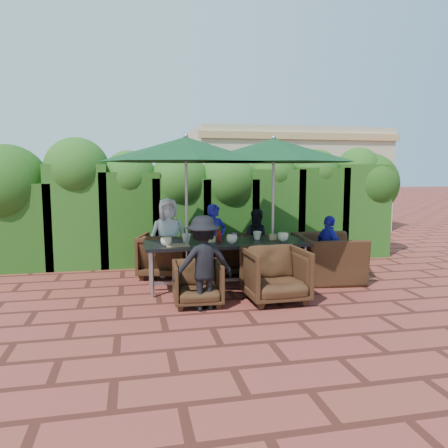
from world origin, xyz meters
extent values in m
plane|color=maroon|center=(0.00, 0.00, 0.00)|extent=(80.00, 80.00, 0.00)
cube|color=black|center=(0.02, 0.13, 0.72)|extent=(2.63, 0.90, 0.05)
cube|color=gray|center=(0.02, 0.13, 0.12)|extent=(2.43, 0.05, 0.05)
cylinder|color=gray|center=(-1.20, -0.22, 0.35)|extent=(0.05, 0.05, 0.70)
cylinder|color=gray|center=(-1.20, 0.48, 0.35)|extent=(0.05, 0.05, 0.70)
cylinder|color=gray|center=(1.23, -0.22, 0.35)|extent=(0.05, 0.05, 0.70)
cylinder|color=gray|center=(1.23, 0.48, 0.35)|extent=(0.05, 0.05, 0.70)
cylinder|color=gray|center=(-0.63, 0.10, 0.01)|extent=(0.44, 0.44, 0.03)
cylinder|color=gray|center=(-0.63, 0.10, 1.20)|extent=(0.04, 0.04, 2.40)
cone|color=#0B3217|center=(-0.63, 0.10, 2.22)|extent=(2.62, 2.62, 0.38)
sphere|color=gray|center=(-0.63, 0.10, 2.42)|extent=(0.08, 0.08, 0.08)
cylinder|color=gray|center=(0.81, 0.17, 0.01)|extent=(0.44, 0.44, 0.03)
cylinder|color=gray|center=(0.81, 0.17, 1.20)|extent=(0.04, 0.04, 2.40)
cone|color=#0B3217|center=(0.81, 0.17, 2.22)|extent=(2.65, 2.65, 0.38)
sphere|color=gray|center=(0.81, 0.17, 2.42)|extent=(0.08, 0.08, 0.08)
imported|color=black|center=(-0.92, 1.08, 0.43)|extent=(1.02, 0.99, 0.86)
imported|color=black|center=(0.12, 0.98, 0.41)|extent=(0.95, 0.91, 0.82)
imported|color=black|center=(0.91, 1.05, 0.40)|extent=(1.01, 0.98, 0.81)
imported|color=black|center=(-0.59, -0.71, 0.35)|extent=(0.69, 0.65, 0.69)
imported|color=black|center=(0.54, -0.78, 0.43)|extent=(0.87, 0.82, 0.87)
imported|color=black|center=(1.84, 0.25, 0.52)|extent=(0.91, 1.27, 1.04)
imported|color=silver|center=(-0.84, 1.15, 0.70)|extent=(0.73, 0.48, 1.41)
imported|color=#221EA5|center=(-0.01, 1.00, 0.65)|extent=(0.58, 0.53, 1.30)
imported|color=black|center=(0.81, 1.01, 0.59)|extent=(0.63, 0.46, 1.19)
imported|color=black|center=(-0.54, -0.92, 0.65)|extent=(0.87, 0.50, 1.29)
imported|color=#221EA5|center=(1.78, 0.09, 0.57)|extent=(0.46, 0.72, 1.14)
imported|color=#C64674|center=(-0.30, 1.09, 0.37)|extent=(0.32, 0.29, 0.74)
imported|color=#80479B|center=(0.40, 1.17, 0.37)|extent=(0.29, 0.24, 0.75)
imported|color=#227F35|center=(1.65, 4.24, 0.80)|extent=(1.57, 0.81, 1.61)
imported|color=#C64674|center=(2.78, 4.33, 0.77)|extent=(0.86, 0.73, 1.55)
imported|color=gray|center=(3.20, 4.26, 0.89)|extent=(1.24, 1.05, 1.78)
imported|color=beige|center=(-0.97, -0.05, 0.82)|extent=(0.17, 0.17, 0.14)
imported|color=beige|center=(-0.63, 0.20, 0.82)|extent=(0.15, 0.15, 0.14)
imported|color=beige|center=(0.07, -0.03, 0.82)|extent=(0.18, 0.18, 0.14)
imported|color=beige|center=(0.57, 0.26, 0.82)|extent=(0.15, 0.15, 0.14)
imported|color=beige|center=(0.93, 0.00, 0.82)|extent=(0.18, 0.18, 0.14)
cylinder|color=#B20C0A|center=(-0.08, 0.20, 0.83)|extent=(0.04, 0.04, 0.17)
cylinder|color=#4C230C|center=(-0.11, 0.23, 0.83)|extent=(0.04, 0.04, 0.17)
cube|color=#996C4A|center=(-0.80, -0.08, 0.76)|extent=(0.35, 0.25, 0.02)
cube|color=tan|center=(-0.23, 0.15, 0.80)|extent=(0.12, 0.06, 0.10)
cube|color=tan|center=(0.81, 0.16, 0.80)|extent=(0.12, 0.06, 0.10)
cube|color=#1A3E10|center=(-3.50, 2.30, 0.83)|extent=(1.15, 0.95, 1.66)
sphere|color=#1A3E10|center=(-3.50, 2.30, 1.56)|extent=(0.95, 0.95, 0.95)
cube|color=#1A3E10|center=(-2.50, 2.30, 1.01)|extent=(1.15, 0.95, 2.02)
sphere|color=#1A3E10|center=(-2.50, 2.30, 1.92)|extent=(1.25, 1.25, 1.25)
cube|color=#1A3E10|center=(-1.50, 2.30, 0.93)|extent=(1.15, 0.95, 1.86)
sphere|color=#1A3E10|center=(-1.50, 2.30, 1.76)|extent=(1.07, 1.07, 1.07)
cube|color=#1A3E10|center=(-0.50, 2.30, 0.87)|extent=(1.15, 0.95, 1.74)
sphere|color=#1A3E10|center=(-0.50, 2.30, 1.64)|extent=(1.25, 1.25, 1.25)
cube|color=#1A3E10|center=(0.50, 2.30, 0.86)|extent=(1.15, 0.95, 1.72)
sphere|color=#1A3E10|center=(0.50, 2.30, 1.62)|extent=(1.27, 1.27, 1.27)
cube|color=#1A3E10|center=(1.50, 2.30, 0.96)|extent=(1.15, 0.95, 1.92)
sphere|color=#1A3E10|center=(1.50, 2.30, 1.82)|extent=(1.01, 1.01, 1.01)
cube|color=#1A3E10|center=(2.50, 2.30, 0.98)|extent=(1.15, 0.95, 1.96)
sphere|color=#1A3E10|center=(2.50, 2.30, 1.86)|extent=(1.00, 1.00, 1.00)
cube|color=#1A3E10|center=(3.50, 2.30, 1.01)|extent=(1.15, 0.95, 2.03)
sphere|color=#1A3E10|center=(3.50, 2.30, 1.93)|extent=(0.96, 0.96, 0.96)
sphere|color=#1A3E10|center=(-3.80, 2.40, 1.60)|extent=(1.60, 1.60, 1.60)
sphere|color=#1A3E10|center=(3.80, 2.40, 1.60)|extent=(1.40, 1.40, 1.40)
cube|color=beige|center=(3.50, 7.00, 1.60)|extent=(6.00, 3.00, 3.20)
cube|color=tan|center=(3.50, 5.55, 2.90)|extent=(6.20, 0.25, 0.20)
camera|label=1|loc=(-1.47, -6.67, 1.89)|focal=35.00mm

